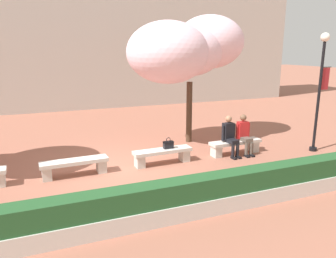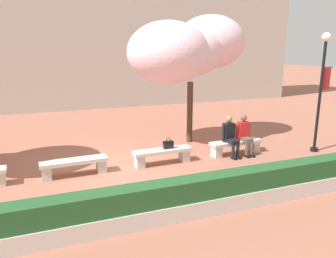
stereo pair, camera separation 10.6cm
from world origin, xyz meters
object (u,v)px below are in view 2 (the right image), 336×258
at_px(stone_bench_center, 163,154).
at_px(lamp_post_with_banner, 322,82).
at_px(stone_bench_near_east, 236,145).
at_px(cherry_tree_main, 188,49).
at_px(stone_bench_near_west, 74,165).
at_px(person_seated_left, 230,135).
at_px(handbag, 168,144).
at_px(person_seated_right, 244,133).

height_order(stone_bench_center, lamp_post_with_banner, lamp_post_with_banner).
relative_size(stone_bench_near_east, lamp_post_with_banner, 0.47).
height_order(cherry_tree_main, lamp_post_with_banner, cherry_tree_main).
bearing_deg(stone_bench_near_east, stone_bench_center, -180.00).
relative_size(stone_bench_near_west, cherry_tree_main, 0.39).
bearing_deg(stone_bench_center, person_seated_left, -1.34).
distance_m(stone_bench_near_east, cherry_tree_main, 3.69).
distance_m(stone_bench_near_east, handbag, 2.36).
height_order(stone_bench_center, person_seated_left, person_seated_left).
relative_size(stone_bench_near_east, handbag, 5.27).
xyz_separation_m(person_seated_left, handbag, (-2.08, 0.07, -0.12)).
distance_m(stone_bench_center, handbag, 0.34).
bearing_deg(stone_bench_near_west, lamp_post_with_banner, -5.10).
distance_m(stone_bench_near_west, person_seated_left, 4.82).
bearing_deg(handbag, stone_bench_near_east, -0.46).
relative_size(person_seated_left, cherry_tree_main, 0.28).
relative_size(stone_bench_center, cherry_tree_main, 0.39).
bearing_deg(cherry_tree_main, stone_bench_near_east, -64.74).
distance_m(person_seated_left, person_seated_right, 0.54).
xyz_separation_m(stone_bench_center, handbag, (0.19, 0.02, 0.28)).
bearing_deg(handbag, lamp_post_with_banner, -8.07).
relative_size(stone_bench_center, stone_bench_near_east, 1.00).
bearing_deg(stone_bench_near_east, person_seated_left, -168.67).
bearing_deg(handbag, person_seated_left, -1.98).
bearing_deg(handbag, cherry_tree_main, 52.33).
height_order(stone_bench_near_west, handbag, handbag).
relative_size(stone_bench_center, person_seated_right, 1.38).
relative_size(handbag, cherry_tree_main, 0.07).
relative_size(stone_bench_near_west, stone_bench_near_east, 1.00).
distance_m(stone_bench_near_west, stone_bench_near_east, 5.07).
bearing_deg(stone_bench_near_west, handbag, 0.39).
relative_size(stone_bench_near_west, stone_bench_center, 1.00).
xyz_separation_m(stone_bench_near_west, handbag, (2.73, 0.02, 0.28)).
bearing_deg(stone_bench_center, stone_bench_near_east, 0.00).
distance_m(stone_bench_center, person_seated_left, 2.30).
height_order(handbag, cherry_tree_main, cherry_tree_main).
bearing_deg(stone_bench_near_east, cherry_tree_main, 115.26).
bearing_deg(lamp_post_with_banner, stone_bench_center, 172.43).
bearing_deg(stone_bench_center, person_seated_right, -1.09).
bearing_deg(stone_bench_near_east, stone_bench_near_west, 180.00).
xyz_separation_m(person_seated_right, handbag, (-2.61, 0.07, -0.12)).
xyz_separation_m(person_seated_left, lamp_post_with_banner, (2.91, -0.63, 1.61)).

